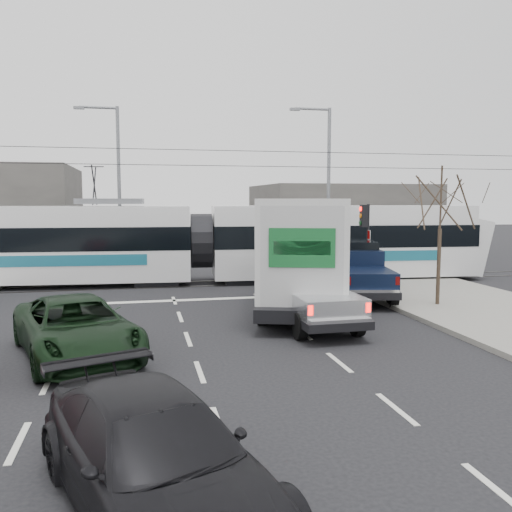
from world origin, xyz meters
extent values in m
plane|color=black|center=(0.00, 0.00, 0.00)|extent=(120.00, 120.00, 0.00)
cube|color=#33302D|center=(0.00, 10.00, 0.01)|extent=(60.00, 1.60, 0.03)
cube|color=#67625D|center=(12.00, 24.00, 2.50)|extent=(12.00, 10.00, 5.00)
cylinder|color=#47382B|center=(7.60, 2.50, 1.52)|extent=(0.14, 0.14, 2.75)
cylinder|color=#47382B|center=(7.60, 2.50, 4.03)|extent=(0.07, 0.07, 2.25)
cylinder|color=black|center=(6.60, 6.50, 1.95)|extent=(0.12, 0.12, 3.60)
cube|color=black|center=(6.40, 6.50, 3.25)|extent=(0.28, 0.28, 0.95)
cylinder|color=#FF0C07|center=(6.25, 6.50, 3.55)|extent=(0.06, 0.20, 0.20)
cylinder|color=orange|center=(6.25, 6.50, 3.25)|extent=(0.06, 0.20, 0.20)
cylinder|color=#05330C|center=(6.25, 6.50, 2.95)|extent=(0.06, 0.20, 0.20)
cube|color=white|center=(6.58, 6.35, 2.45)|extent=(0.02, 0.30, 0.40)
cylinder|color=slate|center=(7.50, 14.00, 4.50)|extent=(0.20, 0.20, 9.00)
cylinder|color=slate|center=(6.50, 14.00, 8.90)|extent=(2.00, 0.14, 0.14)
cube|color=slate|center=(5.50, 14.00, 8.85)|extent=(0.55, 0.25, 0.14)
cylinder|color=slate|center=(-4.00, 16.00, 4.50)|extent=(0.20, 0.20, 9.00)
cylinder|color=slate|center=(-5.00, 16.00, 8.90)|extent=(2.00, 0.14, 0.14)
cube|color=slate|center=(-6.00, 16.00, 8.85)|extent=(0.55, 0.25, 0.14)
cylinder|color=black|center=(0.00, 10.00, 5.50)|extent=(60.00, 0.03, 0.03)
cylinder|color=black|center=(0.00, 10.00, 6.20)|extent=(60.00, 0.03, 0.03)
cube|color=white|center=(-7.00, 10.87, 1.02)|extent=(12.87, 3.61, 1.54)
cube|color=black|center=(-7.00, 10.87, 2.21)|extent=(12.94, 3.65, 1.05)
cube|color=white|center=(-7.00, 10.87, 3.15)|extent=(12.86, 3.51, 0.98)
cube|color=#18627A|center=(-7.10, 9.53, 1.30)|extent=(8.87, 0.69, 0.49)
cube|color=white|center=(6.77, 9.83, 1.02)|extent=(12.87, 3.61, 1.54)
cube|color=black|center=(6.77, 9.83, 2.21)|extent=(12.94, 3.65, 1.05)
cube|color=white|center=(6.77, 9.83, 3.15)|extent=(12.86, 3.51, 0.98)
cube|color=#18627A|center=(6.67, 8.49, 1.30)|extent=(8.87, 0.69, 0.49)
cylinder|color=black|center=(-0.11, 10.35, 2.00)|extent=(1.18, 2.62, 2.56)
cube|color=slate|center=(-4.24, 10.66, 3.87)|extent=(3.07, 1.82, 0.25)
cube|color=black|center=(-2.18, 10.51, 0.18)|extent=(2.14, 2.41, 0.36)
cube|color=black|center=(1.95, 10.19, 0.18)|extent=(2.14, 2.41, 0.36)
cube|color=black|center=(10.22, 9.57, 0.18)|extent=(2.14, 2.41, 0.36)
cube|color=black|center=(2.22, 1.05, 0.52)|extent=(2.02, 5.55, 0.24)
cube|color=silver|center=(2.20, 2.05, 1.19)|extent=(1.91, 2.36, 1.09)
cube|color=black|center=(2.20, 2.14, 1.76)|extent=(1.65, 1.69, 0.52)
cube|color=silver|center=(2.17, 3.37, 0.97)|extent=(1.83, 1.03, 0.52)
cube|color=silver|center=(2.25, -0.16, 0.90)|extent=(1.92, 2.52, 0.62)
cube|color=silver|center=(2.28, -1.59, 0.65)|extent=(1.75, 0.21, 0.17)
cube|color=#FF0C07|center=(1.44, -1.50, 1.00)|extent=(0.13, 0.08, 0.27)
cube|color=#FF0C07|center=(3.11, -1.46, 1.00)|extent=(0.13, 0.08, 0.27)
cylinder|color=black|center=(1.31, 2.80, 0.38)|extent=(0.28, 0.77, 0.76)
cylinder|color=black|center=(3.06, 2.84, 0.38)|extent=(0.28, 0.77, 0.76)
cylinder|color=black|center=(1.39, -0.73, 0.38)|extent=(0.28, 0.77, 0.76)
cylinder|color=black|center=(3.13, -0.69, 0.38)|extent=(0.28, 0.77, 0.76)
cube|color=black|center=(2.60, 3.08, 0.62)|extent=(4.94, 8.40, 0.40)
cube|color=white|center=(3.49, 5.96, 1.59)|extent=(3.04, 2.59, 1.82)
cube|color=black|center=(3.53, 6.12, 2.27)|extent=(2.51, 1.87, 0.68)
cube|color=silver|center=(2.36, 2.32, 2.30)|extent=(4.19, 5.97, 3.35)
cube|color=silver|center=(1.58, -0.25, 2.30)|extent=(2.31, 0.76, 2.95)
cube|color=#16622B|center=(1.56, -0.30, 2.57)|extent=(1.83, 0.58, 1.14)
cube|color=black|center=(1.50, -0.50, 0.51)|extent=(2.43, 0.99, 0.20)
cylinder|color=black|center=(2.20, 5.86, 0.51)|extent=(0.63, 1.08, 1.02)
cylinder|color=black|center=(4.49, 5.16, 0.51)|extent=(0.63, 1.08, 1.02)
cylinder|color=black|center=(0.80, 1.30, 0.57)|extent=(0.66, 1.19, 1.14)
cylinder|color=black|center=(3.09, 0.60, 0.57)|extent=(0.66, 1.19, 1.14)
cube|color=black|center=(5.50, 4.75, 0.58)|extent=(3.00, 5.57, 0.26)
cube|color=black|center=(5.70, 5.68, 1.32)|extent=(2.33, 2.56, 1.21)
cube|color=black|center=(5.72, 5.78, 1.95)|extent=(1.95, 1.89, 0.58)
cube|color=black|center=(5.96, 6.91, 1.08)|extent=(2.01, 1.31, 0.58)
cube|color=black|center=(5.26, 3.61, 1.00)|extent=(2.36, 2.72, 0.69)
cube|color=silver|center=(4.98, 2.27, 0.72)|extent=(1.80, 0.56, 0.19)
cube|color=#590505|center=(4.16, 2.55, 1.11)|extent=(0.16, 0.11, 0.30)
cube|color=#590505|center=(5.84, 2.19, 1.11)|extent=(0.16, 0.11, 0.30)
cylinder|color=black|center=(4.97, 6.58, 0.42)|extent=(0.46, 0.89, 0.84)
cylinder|color=black|center=(6.73, 6.21, 0.42)|extent=(0.46, 0.89, 0.84)
cylinder|color=black|center=(4.27, 3.28, 0.42)|extent=(0.46, 0.89, 0.84)
cylinder|color=black|center=(6.03, 2.91, 0.42)|extent=(0.46, 0.89, 0.84)
imported|color=black|center=(-4.58, -1.17, 0.75)|extent=(3.99, 5.89, 1.50)
imported|color=black|center=(-2.87, -8.46, 0.74)|extent=(3.67, 5.49, 1.48)
camera|label=1|loc=(-3.00, -15.11, 3.96)|focal=38.00mm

